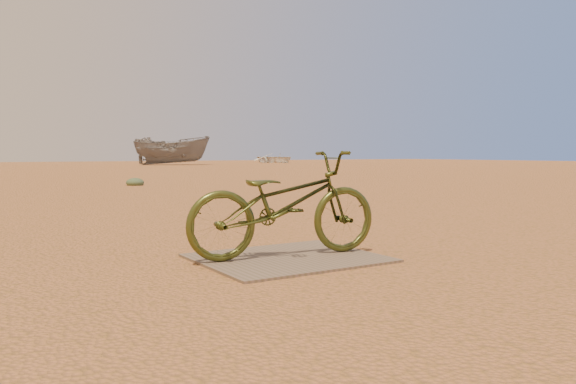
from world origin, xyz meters
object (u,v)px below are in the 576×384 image
plywood_board (288,258)px  bicycle (285,204)px  boat_mid_right (172,150)px  boat_far_right (276,158)px

plywood_board → bicycle: bearing=103.3°
boat_mid_right → bicycle: bearing=-175.2°
bicycle → plywood_board: bearing=-159.1°
boat_mid_right → boat_far_right: (11.90, 4.03, -0.69)m
bicycle → boat_far_right: 49.07m
boat_far_right → boat_mid_right: bearing=-171.0°
bicycle → boat_far_right: bearing=-22.9°
boat_far_right → bicycle: bearing=-130.3°
plywood_board → boat_mid_right: 40.45m
plywood_board → boat_mid_right: boat_mid_right is taller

